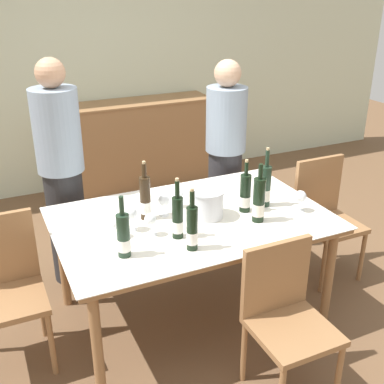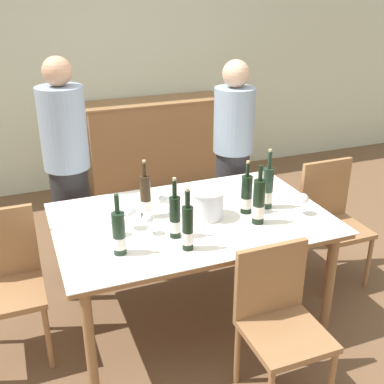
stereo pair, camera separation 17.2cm
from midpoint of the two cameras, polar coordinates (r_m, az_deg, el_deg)
ground_plane at (r=3.51m, az=-1.45°, el=-14.03°), size 12.00×12.00×0.00m
back_wall at (r=5.37m, az=-13.38°, el=15.13°), size 8.00×0.10×2.80m
sideboard_cabinet at (r=5.42m, az=-6.85°, el=5.70°), size 1.55×0.46×0.97m
dining_table at (r=3.14m, az=-1.58°, el=-4.09°), size 1.75×1.13×0.75m
ice_bucket at (r=3.08m, az=0.27°, el=-1.31°), size 0.21×0.21×0.18m
wine_bottle_0 at (r=3.15m, az=4.77°, el=-0.27°), size 0.07×0.07×0.36m
wine_bottle_1 at (r=2.70m, az=-1.82°, el=-4.40°), size 0.07×0.07×0.38m
wine_bottle_2 at (r=3.24m, az=7.19°, el=0.60°), size 0.07×0.07×0.41m
wine_bottle_3 at (r=2.82m, az=-3.47°, el=-3.12°), size 0.07×0.07×0.38m
wine_bottle_4 at (r=3.02m, az=6.30°, el=-1.12°), size 0.08×0.08×0.39m
wine_bottle_5 at (r=2.68m, az=-9.96°, el=-5.22°), size 0.07×0.07×0.36m
wine_bottle_6 at (r=3.06m, az=-7.17°, el=-0.83°), size 0.07×0.07×0.39m
wine_glass_0 at (r=3.10m, az=-4.94°, el=-1.10°), size 0.08×0.08×0.14m
wine_glass_1 at (r=2.94m, az=-8.97°, el=-2.60°), size 0.08×0.08×0.16m
wine_glass_2 at (r=3.21m, az=11.22°, el=-0.62°), size 0.08×0.08×0.14m
wine_glass_3 at (r=2.87m, az=-6.67°, el=-3.36°), size 0.07×0.07×0.14m
wine_glass_4 at (r=2.88m, az=-10.64°, el=-3.70°), size 0.07×0.07×0.13m
wine_glass_5 at (r=3.21m, az=-3.15°, el=-0.38°), size 0.08×0.08×0.13m
chair_left_end at (r=3.10m, az=-22.80°, el=-9.85°), size 0.42×0.42×0.92m
chair_right_end at (r=3.83m, az=14.16°, el=-2.14°), size 0.42×0.42×0.92m
chair_near_front at (r=2.73m, az=9.15°, el=-13.79°), size 0.42×0.42×0.87m
person_host at (r=3.63m, az=-16.46°, el=1.79°), size 0.33×0.33×1.69m
person_guest_left at (r=4.02m, az=2.74°, el=4.14°), size 0.33×0.33×1.60m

